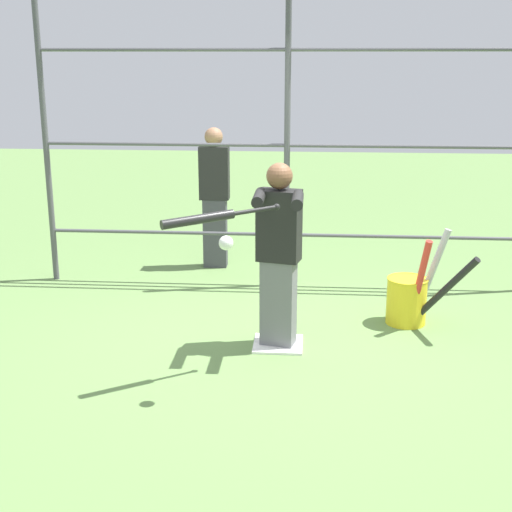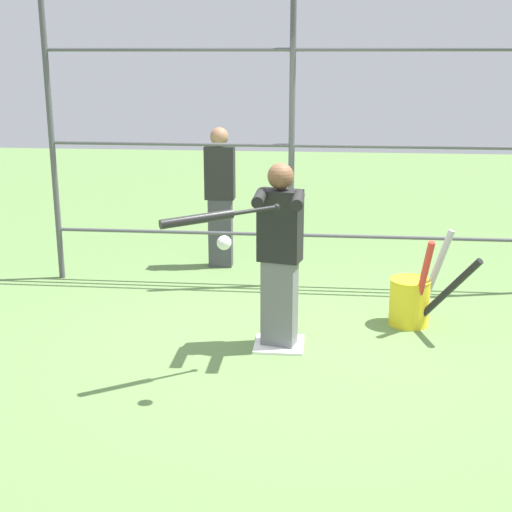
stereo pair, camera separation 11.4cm
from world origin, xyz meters
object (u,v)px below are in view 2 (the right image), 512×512
at_px(batter, 280,250).
at_px(baseball_bat_swinging, 207,218).
at_px(softball_in_flight, 224,243).
at_px(bystander_behind_fence, 220,195).
at_px(bat_bucket, 413,299).

relative_size(batter, baseball_bat_swinging, 1.91).
distance_m(batter, softball_in_flight, 1.04).
distance_m(baseball_bat_swinging, bystander_behind_fence, 2.95).
distance_m(baseball_bat_swinging, bat_bucket, 2.25).
bearing_deg(bystander_behind_fence, softball_in_flight, 99.09).
height_order(batter, bat_bucket, batter).
distance_m(baseball_bat_swinging, softball_in_flight, 0.32).
distance_m(bat_bucket, bystander_behind_fence, 2.60).
xyz_separation_m(batter, bat_bucket, (-1.13, -0.59, -0.57)).
bearing_deg(bystander_behind_fence, batter, 110.01).
height_order(softball_in_flight, bystander_behind_fence, bystander_behind_fence).
bearing_deg(batter, bystander_behind_fence, -69.99).
xyz_separation_m(batter, bystander_behind_fence, (0.81, -2.22, -0.01)).
height_order(bat_bucket, bystander_behind_fence, bystander_behind_fence).
xyz_separation_m(softball_in_flight, bat_bucket, (-1.43, -1.53, -0.87)).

